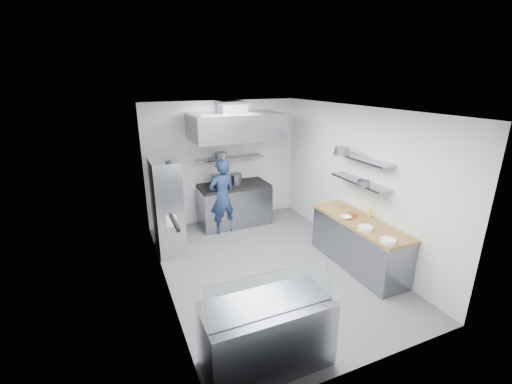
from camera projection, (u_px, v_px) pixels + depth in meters
name	position (u px, v px, depth m)	size (l,w,h in m)	color
floor	(269.00, 266.00, 6.24)	(5.00, 5.00, 0.00)	#555558
ceiling	(271.00, 109.00, 5.35)	(5.00, 5.00, 0.00)	silver
wall_back	(223.00, 162.00, 7.97)	(3.60, 0.02, 2.80)	white
wall_front	(373.00, 264.00, 3.62)	(3.60, 0.02, 2.80)	white
wall_left	(162.00, 209.00, 5.11)	(5.00, 0.02, 2.80)	white
wall_right	(356.00, 182.00, 6.48)	(5.00, 0.02, 2.80)	white
gas_range	(234.00, 205.00, 7.96)	(1.60, 0.80, 0.90)	gray
cooktop	(234.00, 186.00, 7.81)	(1.57, 0.78, 0.06)	black
stock_pot_left	(217.00, 179.00, 7.89)	(0.29, 0.29, 0.20)	slate
stock_pot_mid	(236.00, 179.00, 7.79)	(0.31, 0.31, 0.24)	slate
over_range_shelf	(230.00, 158.00, 7.83)	(1.60, 0.30, 0.04)	gray
shelf_pot_a	(221.00, 156.00, 7.51)	(0.25, 0.25, 0.18)	slate
extractor_hood	(235.00, 126.00, 7.22)	(1.90, 1.15, 0.55)	gray
hood_duct	(231.00, 107.00, 7.29)	(0.55, 0.55, 0.24)	slate
red_firebox	(170.00, 167.00, 7.44)	(0.22, 0.10, 0.26)	#B42B0E
chef	(222.00, 197.00, 7.38)	(0.60, 0.40, 1.66)	#18284A
wire_rack	(167.00, 206.00, 6.57)	(0.50, 0.90, 1.85)	silver
rack_bin_a	(171.00, 219.00, 6.28)	(0.18, 0.22, 0.20)	white
rack_bin_b	(165.00, 187.00, 6.48)	(0.15, 0.19, 0.17)	yellow
rack_jar	(169.00, 166.00, 6.01)	(0.12, 0.12, 0.18)	black
knife_strip	(174.00, 222.00, 4.29)	(0.04, 0.55, 0.05)	black
prep_counter_base	(358.00, 245.00, 6.15)	(0.62, 2.00, 0.84)	gray
prep_counter_top	(360.00, 222.00, 6.00)	(0.65, 2.04, 0.06)	olive
plate_stack_a	(388.00, 241.00, 5.17)	(0.24, 0.24, 0.06)	white
plate_stack_b	(365.00, 228.00, 5.60)	(0.24, 0.24, 0.06)	white
copper_pan	(352.00, 215.00, 6.15)	(0.17, 0.17, 0.06)	#D1623B
squeeze_bottle	(369.00, 212.00, 6.09)	(0.06, 0.06, 0.18)	yellow
mixing_bowl	(346.00, 217.00, 6.05)	(0.19, 0.19, 0.05)	white
wall_shelf_lower	(360.00, 182.00, 6.12)	(0.30, 1.30, 0.04)	gray
wall_shelf_upper	(362.00, 159.00, 5.99)	(0.30, 1.30, 0.04)	gray
shelf_pot_c	(363.00, 183.00, 5.80)	(0.22, 0.22, 0.10)	slate
shelf_pot_d	(342.00, 151.00, 6.20)	(0.28, 0.28, 0.14)	slate
display_case	(267.00, 335.00, 3.99)	(1.50, 0.70, 0.85)	gray
display_glass	(272.00, 293.00, 3.68)	(1.47, 0.02, 0.45)	silver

